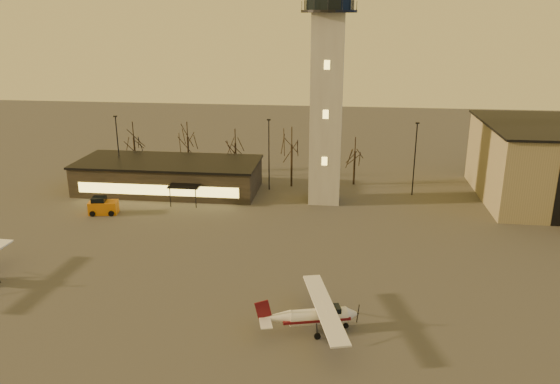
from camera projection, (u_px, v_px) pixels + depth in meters
The scene contains 7 objects.
ground at pixel (308, 318), 44.86m from camera, with size 220.00×220.00×0.00m, color #3A3936.
control_tower at pixel (327, 77), 68.14m from camera, with size 6.80×6.80×32.60m.
terminal at pixel (169, 176), 76.90m from camera, with size 25.40×12.20×4.30m.
light_poles at pixel (329, 160), 72.40m from camera, with size 58.50×12.25×10.14m.
tree_row at pixel (236, 140), 81.56m from camera, with size 37.20×9.20×8.80m.
cessna_front at pixel (320, 319), 42.80m from camera, with size 8.72×10.86×3.00m.
service_cart at pixel (103, 207), 68.16m from camera, with size 3.70×2.67×2.18m.
Camera 1 is at (2.45, -39.45, 23.71)m, focal length 35.00 mm.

